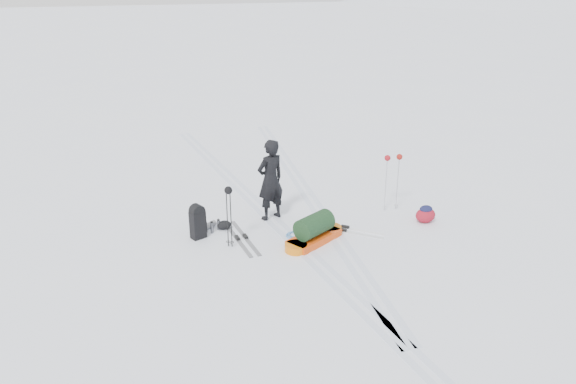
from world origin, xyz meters
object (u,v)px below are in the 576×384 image
object	(u,v)px
ski_poles_black	(229,198)
expedition_rucksack	(199,222)
skier	(270,180)
pulk_sled	(314,232)

from	to	relation	value
ski_poles_black	expedition_rucksack	bearing A→B (deg)	112.34
skier	ski_poles_black	size ratio (longest dim) A/B	1.42
skier	pulk_sled	bearing A→B (deg)	89.51
expedition_rucksack	pulk_sled	bearing A→B (deg)	-46.20
expedition_rucksack	ski_poles_black	distance (m)	1.16
skier	expedition_rucksack	distance (m)	1.96
skier	ski_poles_black	world-z (taller)	skier
expedition_rucksack	skier	bearing A→B (deg)	-7.43
expedition_rucksack	ski_poles_black	xyz separation A→B (m)	(0.52, -0.70, 0.76)
skier	expedition_rucksack	bearing A→B (deg)	-5.23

